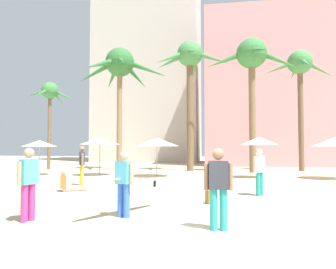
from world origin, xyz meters
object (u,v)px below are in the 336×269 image
Objects in this scene: cafe_umbrella_1 at (100,141)px; person_far_left at (28,181)px; palm_tree_far_left at (120,69)px; beach_towel at (230,204)px; cafe_umbrella_2 at (157,142)px; person_near_right at (82,164)px; cafe_umbrella_0 at (39,143)px; palm_tree_left at (50,96)px; person_near_left at (259,170)px; person_mid_right at (68,184)px; palm_tree_far_right at (300,71)px; palm_tree_center at (190,66)px; person_mid_left at (125,180)px; cafe_umbrella_4 at (259,141)px; person_mid_center at (218,185)px; backpack at (210,198)px; palm_tree_right at (252,62)px.

person_far_left is (3.02, -12.22, -1.22)m from cafe_umbrella_1.
beach_towel is at bearing -60.68° from palm_tree_far_left.
person_near_right is at bearing -117.48° from cafe_umbrella_2.
cafe_umbrella_1 reaches higher than cafe_umbrella_0.
palm_tree_left is 20.01m from person_far_left.
cafe_umbrella_1 is 11.51m from person_near_left.
palm_tree_far_right is at bearing 18.99° from person_mid_right.
palm_tree_center is 3.69× the size of person_mid_left.
person_near_left is at bearing 58.81° from beach_towel.
person_mid_right is at bearing -106.92° from palm_tree_center.
cafe_umbrella_0 is at bearing -178.46° from cafe_umbrella_4.
palm_tree_far_right is 3.61× the size of cafe_umbrella_1.
person_near_left is at bearing -109.59° from palm_tree_far_right.
palm_tree_far_right is 12.87m from cafe_umbrella_2.
person_near_right is at bearing -77.31° from cafe_umbrella_1.
person_mid_center is at bearing -69.65° from person_mid_right.
palm_tree_left is 4.24× the size of person_near_left.
cafe_umbrella_4 is 10.99m from person_mid_right.
person_mid_center is (-0.33, -3.23, 0.92)m from beach_towel.
cafe_umbrella_1 is 5.51m from person_near_right.
palm_tree_center is 1.09× the size of palm_tree_far_right.
palm_tree_left is 3.22× the size of cafe_umbrella_0.
palm_tree_left is 2.81× the size of cafe_umbrella_1.
palm_tree_far_right reaches higher than person_far_left.
person_mid_right is 0.63× the size of person_mid_center.
palm_tree_far_right is at bearing -102.35° from person_far_left.
cafe_umbrella_0 is at bearing -117.89° from palm_tree_far_left.
palm_tree_far_left is 5.54× the size of person_near_right.
person_mid_center is at bearing -107.66° from backpack.
person_far_left is (-6.71, -12.09, -1.20)m from cafe_umbrella_4.
person_near_left is at bearing -38.66° from palm_tree_left.
palm_tree_center is 16.47m from beach_towel.
backpack is at bearing -38.69° from cafe_umbrella_0.
person_mid_center is (11.23, -11.83, -1.08)m from cafe_umbrella_0.
person_near_left is (1.13, 1.86, 0.91)m from beach_towel.
palm_tree_right is at bearing 35.52° from cafe_umbrella_2.
cafe_umbrella_0 is 13.57m from cafe_umbrella_4.
cafe_umbrella_4 is at bearing -29.40° from palm_tree_far_left.
cafe_umbrella_1 is 0.93× the size of person_mid_left.
backpack is at bearing 116.00° from person_near_right.
person_mid_center is at bearing -108.60° from palm_tree_far_right.
beach_towel is 0.58× the size of person_mid_left.
cafe_umbrella_2 is 9.86m from beach_towel.
cafe_umbrella_1 is at bearing 7.47° from cafe_umbrella_0.
cafe_umbrella_1 is 2.38× the size of person_mid_right.
person_near_left reaches higher than person_mid_left.
palm_tree_far_left is 3.93× the size of cafe_umbrella_1.
palm_tree_right is 9.46m from cafe_umbrella_2.
cafe_umbrella_4 reaches higher than beach_towel.
cafe_umbrella_2 reaches higher than person_mid_left.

